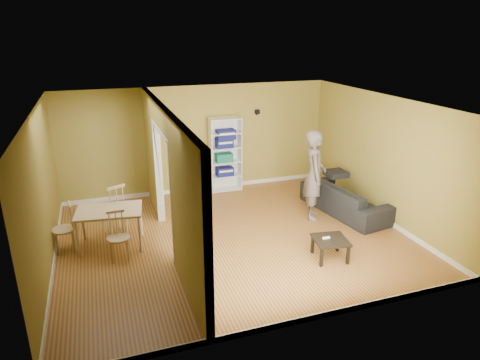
{
  "coord_description": "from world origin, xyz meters",
  "views": [
    {
      "loc": [
        -2.29,
        -7.11,
        3.84
      ],
      "look_at": [
        0.2,
        0.2,
        1.1
      ],
      "focal_mm": 32.0,
      "sensor_mm": 36.0,
      "label": 1
    }
  ],
  "objects_px": {
    "person": "(315,167)",
    "coffee_table": "(330,242)",
    "chair_far": "(113,208)",
    "bookshelf": "(225,154)",
    "chair_near": "(118,237)",
    "sofa": "(345,194)",
    "chair_left": "(63,228)",
    "dining_table": "(109,214)"
  },
  "relations": [
    {
      "from": "sofa",
      "to": "chair_left",
      "type": "relative_size",
      "value": 2.44
    },
    {
      "from": "bookshelf",
      "to": "chair_near",
      "type": "bearing_deg",
      "value": -135.48
    },
    {
      "from": "bookshelf",
      "to": "dining_table",
      "type": "distance_m",
      "value": 3.61
    },
    {
      "from": "coffee_table",
      "to": "chair_far",
      "type": "relative_size",
      "value": 0.55
    },
    {
      "from": "sofa",
      "to": "bookshelf",
      "type": "distance_m",
      "value": 3.08
    },
    {
      "from": "bookshelf",
      "to": "chair_far",
      "type": "distance_m",
      "value": 3.24
    },
    {
      "from": "coffee_table",
      "to": "chair_left",
      "type": "relative_size",
      "value": 0.63
    },
    {
      "from": "coffee_table",
      "to": "sofa",
      "type": "bearing_deg",
      "value": 51.47
    },
    {
      "from": "sofa",
      "to": "chair_near",
      "type": "xyz_separation_m",
      "value": [
        -4.85,
        -0.5,
        0.01
      ]
    },
    {
      "from": "sofa",
      "to": "bookshelf",
      "type": "xyz_separation_m",
      "value": [
        -2.08,
        2.22,
        0.5
      ]
    },
    {
      "from": "dining_table",
      "to": "chair_near",
      "type": "xyz_separation_m",
      "value": [
        0.1,
        -0.55,
        -0.22
      ]
    },
    {
      "from": "sofa",
      "to": "bookshelf",
      "type": "height_order",
      "value": "bookshelf"
    },
    {
      "from": "sofa",
      "to": "chair_far",
      "type": "xyz_separation_m",
      "value": [
        -4.86,
        0.59,
        0.1
      ]
    },
    {
      "from": "dining_table",
      "to": "chair_far",
      "type": "xyz_separation_m",
      "value": [
        0.09,
        0.54,
        -0.13
      ]
    },
    {
      "from": "chair_left",
      "to": "chair_far",
      "type": "xyz_separation_m",
      "value": [
        0.9,
        0.47,
        0.07
      ]
    },
    {
      "from": "sofa",
      "to": "chair_left",
      "type": "xyz_separation_m",
      "value": [
        -5.76,
        0.12,
        0.03
      ]
    },
    {
      "from": "person",
      "to": "chair_far",
      "type": "xyz_separation_m",
      "value": [
        -4.06,
        0.59,
        -0.6
      ]
    },
    {
      "from": "dining_table",
      "to": "chair_left",
      "type": "height_order",
      "value": "chair_left"
    },
    {
      "from": "person",
      "to": "chair_left",
      "type": "bearing_deg",
      "value": 112.97
    },
    {
      "from": "sofa",
      "to": "chair_near",
      "type": "bearing_deg",
      "value": 86.93
    },
    {
      "from": "sofa",
      "to": "person",
      "type": "distance_m",
      "value": 1.06
    },
    {
      "from": "sofa",
      "to": "coffee_table",
      "type": "bearing_deg",
      "value": 132.51
    },
    {
      "from": "person",
      "to": "chair_far",
      "type": "distance_m",
      "value": 4.15
    },
    {
      "from": "coffee_table",
      "to": "dining_table",
      "type": "height_order",
      "value": "dining_table"
    },
    {
      "from": "bookshelf",
      "to": "chair_near",
      "type": "xyz_separation_m",
      "value": [
        -2.77,
        -2.72,
        -0.48
      ]
    },
    {
      "from": "chair_near",
      "to": "coffee_table",
      "type": "bearing_deg",
      "value": -21.16
    },
    {
      "from": "sofa",
      "to": "dining_table",
      "type": "height_order",
      "value": "sofa"
    },
    {
      "from": "person",
      "to": "dining_table",
      "type": "xyz_separation_m",
      "value": [
        -4.16,
        0.05,
        -0.47
      ]
    },
    {
      "from": "chair_left",
      "to": "chair_far",
      "type": "height_order",
      "value": "chair_far"
    },
    {
      "from": "person",
      "to": "coffee_table",
      "type": "relative_size",
      "value": 3.92
    },
    {
      "from": "person",
      "to": "chair_near",
      "type": "relative_size",
      "value": 2.58
    },
    {
      "from": "bookshelf",
      "to": "chair_near",
      "type": "relative_size",
      "value": 2.12
    },
    {
      "from": "bookshelf",
      "to": "coffee_table",
      "type": "distance_m",
      "value": 4.02
    },
    {
      "from": "coffee_table",
      "to": "person",
      "type": "bearing_deg",
      "value": 71.93
    },
    {
      "from": "chair_far",
      "to": "bookshelf",
      "type": "bearing_deg",
      "value": -174.27
    },
    {
      "from": "person",
      "to": "coffee_table",
      "type": "xyz_separation_m",
      "value": [
        -0.55,
        -1.69,
        -0.8
      ]
    },
    {
      "from": "person",
      "to": "chair_far",
      "type": "height_order",
      "value": "person"
    },
    {
      "from": "chair_left",
      "to": "sofa",
      "type": "bearing_deg",
      "value": 79.16
    },
    {
      "from": "bookshelf",
      "to": "coffee_table",
      "type": "bearing_deg",
      "value": -79.31
    },
    {
      "from": "bookshelf",
      "to": "chair_near",
      "type": "distance_m",
      "value": 3.91
    },
    {
      "from": "chair_near",
      "to": "chair_left",
      "type": "bearing_deg",
      "value": 143.24
    },
    {
      "from": "chair_far",
      "to": "person",
      "type": "bearing_deg",
      "value": 147.07
    }
  ]
}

